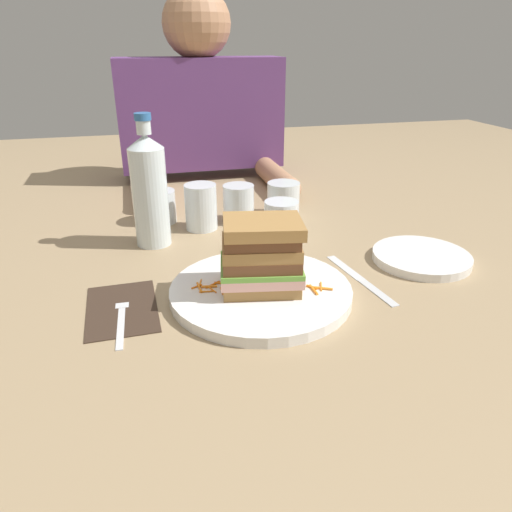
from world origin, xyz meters
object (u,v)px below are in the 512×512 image
at_px(napkin_dark, 122,308).
at_px(empty_tumbler_1, 159,206).
at_px(sandwich, 261,255).
at_px(water_bottle, 150,190).
at_px(fork, 121,314).
at_px(juice_glass, 281,222).
at_px(diner_across, 201,99).
at_px(empty_tumbler_3, 201,207).
at_px(empty_tumbler_2, 283,199).
at_px(main_plate, 261,291).
at_px(empty_tumbler_0, 239,203).
at_px(knife, 362,280).
at_px(side_plate, 421,257).

distance_m(napkin_dark, empty_tumbler_1, 0.38).
relative_size(sandwich, water_bottle, 0.55).
relative_size(fork, juice_glass, 2.05).
bearing_deg(diner_across, fork, -107.68).
bearing_deg(empty_tumbler_1, napkin_dark, -102.77).
bearing_deg(napkin_dark, empty_tumbler_3, 61.27).
relative_size(empty_tumbler_2, empty_tumbler_3, 0.79).
distance_m(main_plate, empty_tumbler_1, 0.41).
distance_m(empty_tumbler_0, empty_tumbler_1, 0.18).
height_order(main_plate, empty_tumbler_0, empty_tumbler_0).
bearing_deg(napkin_dark, water_bottle, 75.58).
relative_size(sandwich, fork, 0.85).
height_order(main_plate, juice_glass, juice_glass).
bearing_deg(empty_tumbler_3, fork, -117.18).
relative_size(napkin_dark, juice_glass, 2.00).
relative_size(sandwich, empty_tumbler_3, 1.45).
bearing_deg(napkin_dark, knife, -0.83).
relative_size(empty_tumbler_1, empty_tumbler_3, 0.75).
xyz_separation_m(napkin_dark, empty_tumbler_2, (0.37, 0.35, 0.04)).
distance_m(main_plate, side_plate, 0.33).
distance_m(main_plate, juice_glass, 0.24).
xyz_separation_m(main_plate, empty_tumbler_1, (-0.13, 0.39, 0.03)).
bearing_deg(empty_tumbler_0, juice_glass, -64.78).
distance_m(juice_glass, water_bottle, 0.27).
distance_m(napkin_dark, empty_tumbler_3, 0.36).
relative_size(napkin_dark, water_bottle, 0.64).
relative_size(fork, side_plate, 0.94).
relative_size(napkin_dark, empty_tumbler_3, 1.66).
distance_m(main_plate, napkin_dark, 0.22).
bearing_deg(empty_tumbler_2, empty_tumbler_0, -172.41).
relative_size(main_plate, empty_tumbler_0, 3.48).
relative_size(main_plate, side_plate, 1.63).
bearing_deg(side_plate, fork, -173.47).
bearing_deg(main_plate, fork, -177.86).
bearing_deg(napkin_dark, fork, -91.86).
bearing_deg(empty_tumbler_3, juice_glass, -34.80).
xyz_separation_m(fork, empty_tumbler_3, (0.17, 0.33, 0.04)).
xyz_separation_m(napkin_dark, knife, (0.40, -0.01, 0.00)).
distance_m(napkin_dark, side_plate, 0.54).
xyz_separation_m(knife, empty_tumbler_2, (-0.03, 0.35, 0.04)).
bearing_deg(napkin_dark, empty_tumbler_0, 52.38).
bearing_deg(side_plate, sandwich, -170.44).
height_order(empty_tumbler_3, side_plate, empty_tumbler_3).
bearing_deg(water_bottle, sandwich, -60.06).
height_order(knife, side_plate, side_plate).
bearing_deg(knife, fork, -177.61).
bearing_deg(empty_tumbler_1, empty_tumbler_2, -4.94).
height_order(juice_glass, empty_tumbler_0, empty_tumbler_0).
distance_m(empty_tumbler_0, side_plate, 0.41).
xyz_separation_m(napkin_dark, side_plate, (0.54, 0.04, 0.01)).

